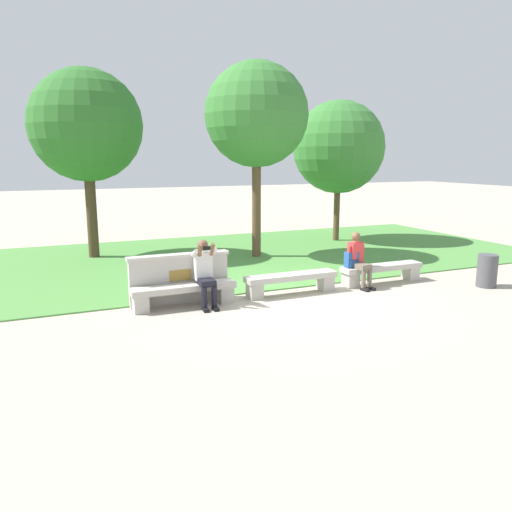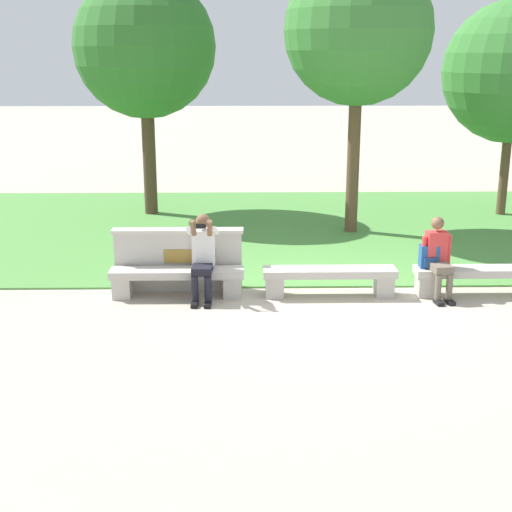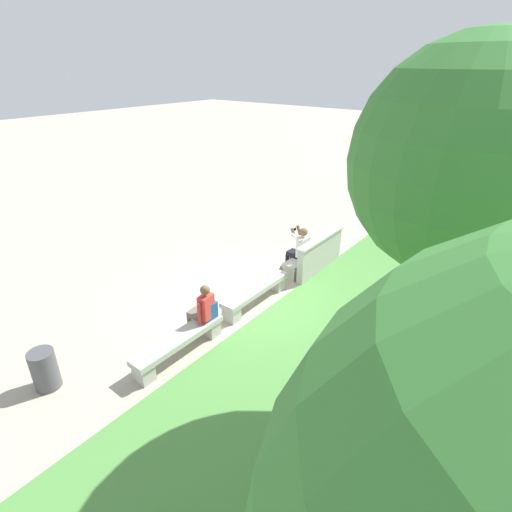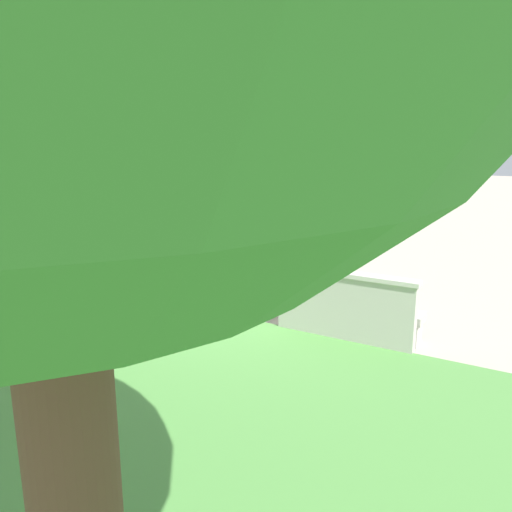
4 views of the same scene
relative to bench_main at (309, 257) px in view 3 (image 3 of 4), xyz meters
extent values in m
plane|color=#B2A593|center=(2.38, 0.00, -0.30)|extent=(80.00, 80.00, 0.00)
cube|color=#518E42|center=(2.38, 4.38, -0.29)|extent=(18.85, 8.00, 0.03)
cube|color=#B7B2A8|center=(0.00, 0.00, 0.09)|extent=(2.08, 0.40, 0.12)
cube|color=#B7B2A8|center=(-0.86, 0.00, -0.14)|extent=(0.28, 0.34, 0.33)
cube|color=#B7B2A8|center=(0.86, 0.00, -0.14)|extent=(0.28, 0.34, 0.33)
cube|color=#B7B2A8|center=(2.38, 0.00, 0.09)|extent=(2.08, 0.40, 0.12)
cube|color=#B7B2A8|center=(1.52, 0.00, -0.14)|extent=(0.28, 0.34, 0.33)
cube|color=#B7B2A8|center=(3.24, 0.00, -0.14)|extent=(0.28, 0.34, 0.33)
cube|color=#B7B2A8|center=(4.77, 0.00, 0.09)|extent=(2.08, 0.40, 0.12)
cube|color=#B7B2A8|center=(3.91, 0.00, -0.14)|extent=(0.28, 0.34, 0.33)
cube|color=#B7B2A8|center=(5.63, 0.00, -0.14)|extent=(0.28, 0.34, 0.33)
cube|color=#B7B2A8|center=(0.00, 0.34, 0.17)|extent=(2.02, 0.18, 0.95)
cube|color=beige|center=(0.00, 0.34, 0.68)|extent=(2.08, 0.24, 0.06)
cube|color=olive|center=(0.00, 0.24, 0.29)|extent=(0.44, 0.02, 0.22)
cube|color=black|center=(0.30, -0.45, -0.27)|extent=(0.11, 0.24, 0.06)
cylinder|color=black|center=(0.30, -0.38, -0.06)|extent=(0.11, 0.11, 0.42)
cube|color=black|center=(0.50, -0.45, -0.27)|extent=(0.11, 0.24, 0.06)
cylinder|color=black|center=(0.50, -0.38, -0.06)|extent=(0.11, 0.11, 0.42)
cube|color=black|center=(0.41, -0.19, 0.21)|extent=(0.32, 0.43, 0.12)
cube|color=silver|center=(0.42, 0.04, 0.49)|extent=(0.35, 0.24, 0.56)
sphere|color=brown|center=(0.42, 0.04, 0.91)|extent=(0.22, 0.22, 0.22)
cylinder|color=silver|center=(0.22, -0.05, 0.78)|extent=(0.10, 0.31, 0.21)
cylinder|color=brown|center=(0.28, -0.19, 0.86)|extent=(0.11, 0.19, 0.27)
cylinder|color=silver|center=(0.60, -0.07, 0.78)|extent=(0.10, 0.31, 0.21)
cylinder|color=brown|center=(0.53, -0.21, 0.86)|extent=(0.09, 0.19, 0.27)
cube|color=black|center=(0.41, -0.26, 0.90)|extent=(0.15, 0.02, 0.08)
cube|color=black|center=(4.01, -0.43, -0.27)|extent=(0.13, 0.23, 0.06)
cylinder|color=#6B6051|center=(4.00, -0.37, -0.06)|extent=(0.10, 0.10, 0.42)
cube|color=black|center=(4.19, -0.40, -0.27)|extent=(0.13, 0.23, 0.06)
cylinder|color=#6B6051|center=(4.18, -0.34, -0.06)|extent=(0.10, 0.10, 0.42)
cube|color=#6B6051|center=(4.07, -0.18, 0.21)|extent=(0.33, 0.43, 0.12)
cube|color=#D83838|center=(4.04, 0.04, 0.47)|extent=(0.34, 0.24, 0.52)
sphere|color=brown|center=(4.04, 0.04, 0.86)|extent=(0.20, 0.20, 0.20)
cylinder|color=#D83838|center=(3.84, -0.01, 0.42)|extent=(0.08, 0.08, 0.48)
cylinder|color=#D83838|center=(4.24, 0.05, 0.42)|extent=(0.08, 0.08, 0.48)
cube|color=#234C8C|center=(3.94, 0.04, 0.33)|extent=(0.28, 0.20, 0.36)
cube|color=navy|center=(3.94, -0.07, 0.25)|extent=(0.20, 0.06, 0.16)
torus|color=black|center=(3.94, 0.04, 0.53)|extent=(0.10, 0.02, 0.10)
cylinder|color=brown|center=(3.32, 4.06, 1.31)|extent=(0.26, 0.26, 3.22)
sphere|color=#387A33|center=(3.32, 4.06, 3.80)|extent=(2.95, 2.95, 2.95)
cylinder|color=#4C4C51|center=(6.79, -1.21, 0.07)|extent=(0.44, 0.44, 0.75)
camera|label=1|loc=(-2.46, -9.31, 2.61)|focal=35.00mm
camera|label=2|loc=(1.04, -10.59, 3.42)|focal=50.00mm
camera|label=3|loc=(8.70, 5.02, 4.91)|focal=28.00mm
camera|label=4|loc=(-2.37, 6.80, 2.49)|focal=35.00mm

